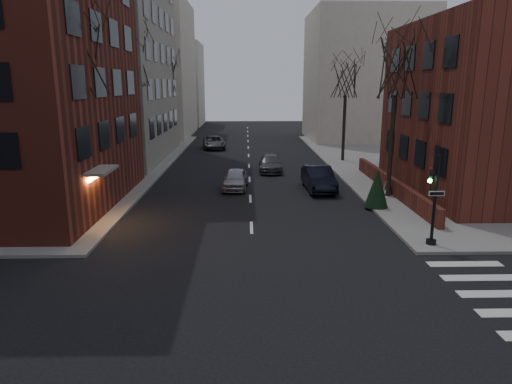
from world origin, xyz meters
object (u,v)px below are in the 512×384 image
tree_right_a (396,68)px  car_lane_silver (235,179)px  traffic_signal (433,206)px  parked_sedan (318,178)px  car_lane_far (214,142)px  evergreen_shrub (377,188)px  tree_left_b (133,60)px  tree_right_b (346,79)px  tree_left_c (165,75)px  car_lane_gray (270,163)px  tree_left_a (76,56)px  sandwich_board (387,188)px  streetlamp_far (175,110)px  streetlamp_near (132,126)px

tree_right_a → car_lane_silver: tree_right_a is taller
traffic_signal → parked_sedan: traffic_signal is taller
car_lane_far → evergreen_shrub: 28.07m
car_lane_far → tree_left_b: bearing=-115.2°
tree_left_b → tree_right_b: 18.64m
traffic_signal → tree_right_b: size_ratio=0.44×
tree_left_c → tree_right_a: bearing=-51.3°
car_lane_silver → traffic_signal: bearing=-49.4°
tree_right_a → car_lane_gray: (-7.04, 9.32, -7.36)m
tree_left_a → tree_right_b: tree_left_a is taller
evergreen_shrub → sandwich_board: bearing=63.0°
car_lane_far → car_lane_silver: bearing=-89.1°
sandwich_board → streetlamp_far: bearing=149.8°
tree_right_a → streetlamp_far: tree_right_a is taller
car_lane_silver → tree_right_a: bearing=-12.8°
parked_sedan → car_lane_far: bearing=110.2°
tree_right_b → car_lane_gray: 10.93m
traffic_signal → tree_right_b: 23.71m
tree_left_a → car_lane_silver: bearing=41.5°
car_lane_gray → tree_left_a: bearing=-127.5°
car_lane_silver → sandwich_board: size_ratio=4.63×
tree_left_a → tree_right_a: size_ratio=1.06×
streetlamp_far → evergreen_shrub: 30.96m
car_lane_gray → car_lane_far: size_ratio=0.90×
tree_left_b → streetlamp_near: 6.18m
tree_left_a → streetlamp_near: 9.07m
traffic_signal → streetlamp_near: (-16.14, 13.01, 2.33)m
tree_left_a → streetlamp_near: size_ratio=1.63×
parked_sedan → car_lane_gray: 7.61m
tree_right_a → car_lane_gray: 13.81m
tree_left_a → car_lane_far: size_ratio=2.02×
tree_right_a → car_lane_far: bearing=118.7°
traffic_signal → tree_right_a: bearing=84.5°
tree_left_c → tree_right_a: same height
sandwich_board → tree_right_a: bearing=-72.9°
traffic_signal → streetlamp_near: streetlamp_near is taller
tree_right_a → car_lane_gray: bearing=127.1°
streetlamp_near → sandwich_board: bearing=-11.9°
parked_sedan → tree_left_a: bearing=-157.1°
tree_right_a → streetlamp_near: (-17.00, 4.00, -3.79)m
tree_right_a → evergreen_shrub: size_ratio=4.32×
streetlamp_far → sandwich_board: bearing=-54.2°
parked_sedan → car_lane_silver: bearing=172.0°
tree_left_c → streetlamp_far: (0.60, 2.00, -3.79)m
streetlamp_far → tree_right_b: bearing=-30.5°
tree_right_a → streetlamp_far: bearing=125.3°
sandwich_board → evergreen_shrub: (-1.55, -3.03, 0.69)m
tree_right_b → sandwich_board: 15.30m
tree_left_c → streetlamp_near: size_ratio=1.55×
streetlamp_near → parked_sedan: (12.89, -1.70, -3.42)m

